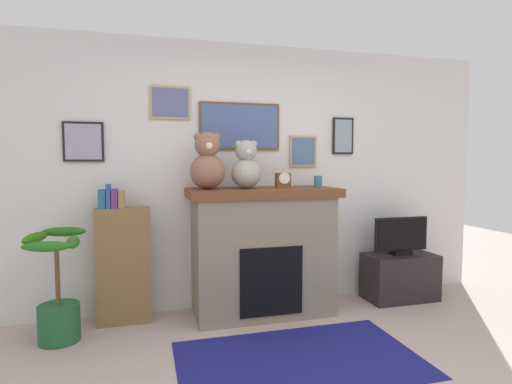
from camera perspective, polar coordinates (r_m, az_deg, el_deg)
name	(u,v)px	position (r m, az deg, el deg)	size (l,w,h in m)	color
back_wall	(250,176)	(4.17, -0.88, 2.29)	(5.20, 0.15, 2.60)	silver
fireplace	(262,250)	(3.92, 0.89, -8.14)	(1.40, 0.64, 1.20)	gray
bookshelf	(123,262)	(3.88, -18.00, -9.27)	(0.47, 0.16, 1.25)	brown
potted_plant	(58,300)	(3.75, -25.86, -13.37)	(0.46, 0.55, 0.90)	#1E592D
tv_stand	(400,277)	(4.65, 19.39, -11.06)	(0.73, 0.40, 0.48)	black
television	(401,236)	(4.56, 19.53, -5.85)	(0.61, 0.14, 0.39)	black
area_rug	(299,359)	(3.26, 6.03, -22.15)	(1.77, 1.06, 0.01)	navy
candle_jar	(318,181)	(4.01, 8.63, 1.46)	(0.08, 0.08, 0.11)	teal
mantel_clock	(283,180)	(3.88, 3.77, 1.64)	(0.13, 0.10, 0.15)	brown
teddy_bear_grey	(208,164)	(3.70, -6.76, 3.96)	(0.32, 0.32, 0.51)	#845C47
teddy_bear_tan	(246,167)	(3.77, -1.37, 3.53)	(0.28, 0.28, 0.45)	#A0A092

